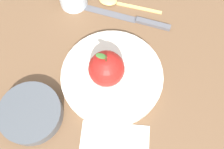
{
  "coord_description": "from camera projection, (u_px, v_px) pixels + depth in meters",
  "views": [
    {
      "loc": [
        -0.09,
        0.21,
        0.55
      ],
      "look_at": [
        0.01,
        0.02,
        0.02
      ],
      "focal_mm": 40.47,
      "sensor_mm": 36.0,
      "label": 1
    }
  ],
  "objects": [
    {
      "name": "ground_plane",
      "position": [
        118.0,
        72.0,
        0.6
      ],
      "size": [
        2.4,
        2.4,
        0.0
      ],
      "primitive_type": "plane",
      "color": "brown"
    },
    {
      "name": "dinner_plate",
      "position": [
        112.0,
        76.0,
        0.58
      ],
      "size": [
        0.23,
        0.23,
        0.02
      ],
      "color": "silver",
      "rests_on": "ground_plane"
    },
    {
      "name": "apple",
      "position": [
        106.0,
        69.0,
        0.54
      ],
      "size": [
        0.08,
        0.08,
        0.1
      ],
      "color": "#B21E19",
      "rests_on": "dinner_plate"
    },
    {
      "name": "side_bowl",
      "position": [
        31.0,
        113.0,
        0.54
      ],
      "size": [
        0.13,
        0.13,
        0.03
      ],
      "color": "#4C5156",
      "rests_on": "ground_plane"
    },
    {
      "name": "knife",
      "position": [
        134.0,
        19.0,
        0.65
      ],
      "size": [
        0.23,
        0.06,
        0.01
      ],
      "color": "#59595E",
      "rests_on": "ground_plane"
    },
    {
      "name": "spoon",
      "position": [
        115.0,
        2.0,
        0.67
      ],
      "size": [
        0.17,
        0.06,
        0.01
      ],
      "color": "#D8B766",
      "rests_on": "ground_plane"
    }
  ]
}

